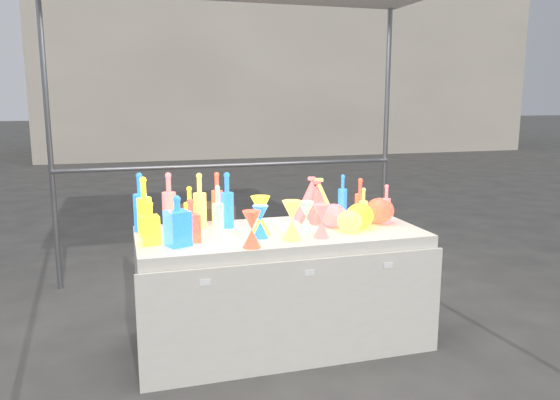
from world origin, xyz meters
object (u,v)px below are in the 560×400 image
object	(u,v)px
display_table	(280,287)
cardboard_box_closed	(204,224)
decanter_0	(150,222)
hourglass_0	(252,229)
globe_0	(360,217)
bottle_0	(190,208)

from	to	relation	value
display_table	cardboard_box_closed	size ratio (longest dim) A/B	3.16
cardboard_box_closed	display_table	bearing A→B (deg)	-100.86
decanter_0	hourglass_0	distance (m)	0.60
decanter_0	cardboard_box_closed	bearing A→B (deg)	69.95
display_table	globe_0	bearing A→B (deg)	-7.22
bottle_0	hourglass_0	xyz separation A→B (m)	(0.28, -0.52, -0.04)
display_table	cardboard_box_closed	distance (m)	2.65
display_table	hourglass_0	bearing A→B (deg)	-129.13
hourglass_0	globe_0	distance (m)	0.83
bottle_0	cardboard_box_closed	bearing A→B (deg)	79.69
globe_0	display_table	bearing A→B (deg)	172.78
bottle_0	globe_0	xyz separation A→B (m)	(1.07, -0.26, -0.07)
cardboard_box_closed	globe_0	xyz separation A→B (m)	(0.62, -2.70, 0.61)
display_table	bottle_0	world-z (taller)	bottle_0
bottle_0	decanter_0	world-z (taller)	bottle_0
display_table	hourglass_0	world-z (taller)	hourglass_0
cardboard_box_closed	bottle_0	size ratio (longest dim) A/B	2.05
cardboard_box_closed	decanter_0	bearing A→B (deg)	-117.66
display_table	globe_0	world-z (taller)	globe_0
cardboard_box_closed	bottle_0	bearing A→B (deg)	-113.40
bottle_0	hourglass_0	size ratio (longest dim) A/B	1.35
cardboard_box_closed	decanter_0	size ratio (longest dim) A/B	2.27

